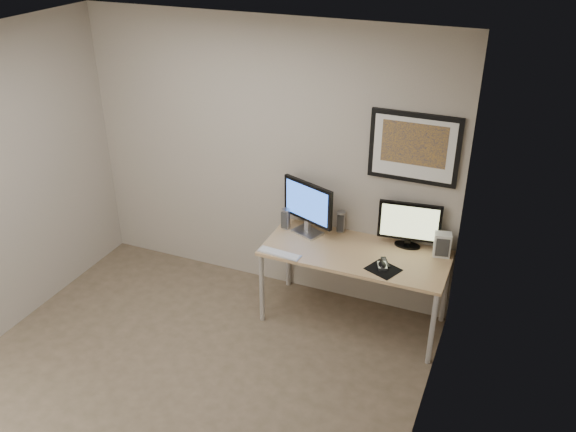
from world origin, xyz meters
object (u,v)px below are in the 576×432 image
(monitor_large, at_px, (308,206))
(fan_unit, at_px, (442,245))
(speaker_right, at_px, (341,221))
(desk, at_px, (355,258))
(framed_art, at_px, (414,148))
(monitor_tv, at_px, (409,224))
(speaker_left, at_px, (286,219))
(keyboard, at_px, (279,253))

(monitor_large, xyz_separation_m, fan_unit, (1.19, 0.08, -0.17))
(speaker_right, distance_m, fan_unit, 0.93)
(desk, relative_size, framed_art, 2.13)
(monitor_tv, distance_m, speaker_left, 1.12)
(framed_art, bearing_deg, monitor_large, -167.78)
(speaker_left, xyz_separation_m, keyboard, (0.13, -0.45, -0.09))
(monitor_large, xyz_separation_m, speaker_left, (-0.22, 0.01, -0.18))
(monitor_large, xyz_separation_m, keyboard, (-0.09, -0.44, -0.27))
(monitor_large, distance_m, monitor_tv, 0.90)
(monitor_large, bearing_deg, framed_art, 34.00)
(desk, xyz_separation_m, speaker_right, (-0.24, 0.30, 0.17))
(fan_unit, bearing_deg, keyboard, -170.00)
(speaker_right, relative_size, fan_unit, 0.93)
(keyboard, distance_m, fan_unit, 1.39)
(speaker_left, relative_size, speaker_right, 0.98)
(fan_unit, bearing_deg, speaker_right, 163.57)
(framed_art, height_order, speaker_right, framed_art)
(monitor_tv, bearing_deg, keyboard, -157.91)
(monitor_tv, xyz_separation_m, speaker_right, (-0.63, 0.04, -0.13))
(desk, relative_size, keyboard, 4.15)
(framed_art, relative_size, speaker_right, 3.77)
(monitor_tv, xyz_separation_m, speaker_left, (-1.11, -0.10, -0.13))
(speaker_right, height_order, fan_unit, fan_unit)
(framed_art, relative_size, keyboard, 1.94)
(monitor_large, bearing_deg, keyboard, -80.28)
(desk, bearing_deg, framed_art, 43.46)
(framed_art, distance_m, monitor_tv, 0.67)
(framed_art, bearing_deg, speaker_right, -176.94)
(monitor_tv, distance_m, speaker_right, 0.64)
(framed_art, distance_m, keyboard, 1.44)
(monitor_large, distance_m, speaker_right, 0.36)
(desk, distance_m, speaker_right, 0.42)
(desk, distance_m, keyboard, 0.67)
(speaker_left, bearing_deg, keyboard, -73.20)
(desk, distance_m, monitor_tv, 0.55)
(framed_art, bearing_deg, fan_unit, -17.78)
(speaker_right, relative_size, keyboard, 0.52)
(desk, relative_size, speaker_right, 8.05)
(monitor_large, bearing_deg, fan_unit, 25.41)
(keyboard, height_order, fan_unit, fan_unit)
(monitor_tv, distance_m, keyboard, 1.15)
(speaker_right, height_order, keyboard, speaker_right)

